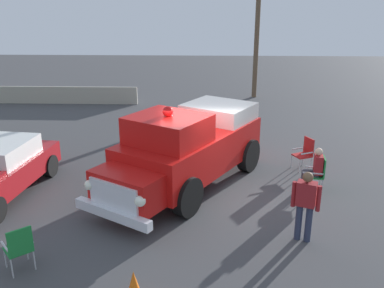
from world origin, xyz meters
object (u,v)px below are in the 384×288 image
object	(u,v)px
spectator_seated	(314,168)
utility_pole	(257,32)
vintage_fire_truck	(188,147)
lawn_chair_by_car	(305,151)
lawn_chair_near_truck	(319,171)
traffic_cone	(134,287)
lawn_chair_spare	(19,246)
spectator_standing	(306,202)

from	to	relation	value
spectator_seated	utility_pole	world-z (taller)	utility_pole
vintage_fire_truck	lawn_chair_by_car	xyz separation A→B (m)	(3.72, 1.43, -0.61)
lawn_chair_near_truck	lawn_chair_by_car	distance (m)	1.66
vintage_fire_truck	lawn_chair_by_car	distance (m)	4.03
utility_pole	traffic_cone	xyz separation A→B (m)	(-3.95, -16.87, -3.20)
lawn_chair_by_car	lawn_chair_spare	xyz separation A→B (m)	(-6.87, -5.67, 0.00)
vintage_fire_truck	lawn_chair_near_truck	distance (m)	3.78
lawn_chair_near_truck	lawn_chair_spare	world-z (taller)	same
lawn_chair_by_car	spectator_seated	size ratio (longest dim) A/B	0.79
spectator_standing	utility_pole	bearing A→B (deg)	88.21
utility_pole	vintage_fire_truck	bearing A→B (deg)	-105.15
vintage_fire_truck	lawn_chair_spare	bearing A→B (deg)	-126.64
vintage_fire_truck	utility_pole	bearing A→B (deg)	74.85
lawn_chair_by_car	spectator_seated	world-z (taller)	spectator_seated
vintage_fire_truck	lawn_chair_spare	distance (m)	5.32
lawn_chair_spare	traffic_cone	size ratio (longest dim) A/B	1.61
utility_pole	traffic_cone	size ratio (longest dim) A/B	10.59
lawn_chair_near_truck	lawn_chair_by_car	world-z (taller)	same
lawn_chair_by_car	utility_pole	xyz separation A→B (m)	(-0.52, 10.40, 2.91)
lawn_chair_near_truck	traffic_cone	distance (m)	6.58
vintage_fire_truck	utility_pole	world-z (taller)	utility_pole
traffic_cone	lawn_chair_by_car	bearing A→B (deg)	55.34
lawn_chair_spare	spectator_seated	xyz separation A→B (m)	(6.75, 4.03, 0.11)
lawn_chair_spare	spectator_seated	distance (m)	7.86
spectator_standing	lawn_chair_by_car	bearing A→B (deg)	77.21
vintage_fire_truck	lawn_chair_near_truck	bearing A→B (deg)	-3.62
spectator_standing	traffic_cone	world-z (taller)	spectator_standing
spectator_seated	utility_pole	bearing A→B (deg)	91.88
lawn_chair_near_truck	spectator_seated	xyz separation A→B (m)	(-0.13, 0.02, 0.11)
lawn_chair_by_car	traffic_cone	world-z (taller)	lawn_chair_by_car
lawn_chair_spare	spectator_seated	bearing A→B (deg)	30.80
traffic_cone	vintage_fire_truck	bearing A→B (deg)	81.51
utility_pole	traffic_cone	world-z (taller)	utility_pole
spectator_seated	spectator_standing	distance (m)	2.80
lawn_chair_near_truck	lawn_chair_by_car	bearing A→B (deg)	90.31
spectator_standing	lawn_chair_spare	bearing A→B (deg)	-166.91
lawn_chair_by_car	utility_pole	bearing A→B (deg)	92.84
utility_pole	lawn_chair_near_truck	bearing A→B (deg)	-87.51
traffic_cone	spectator_standing	bearing A→B (deg)	31.82
spectator_seated	traffic_cone	xyz separation A→B (m)	(-4.35, -4.82, -0.39)
lawn_chair_near_truck	traffic_cone	bearing A→B (deg)	-132.99
lawn_chair_near_truck	lawn_chair_spare	size ratio (longest dim) A/B	1.00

